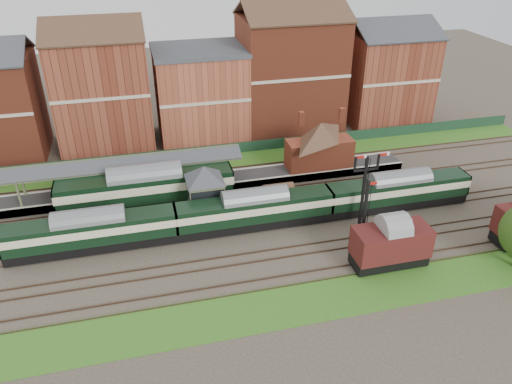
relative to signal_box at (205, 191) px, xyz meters
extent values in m
plane|color=#473D33|center=(3.00, -3.25, -3.19)|extent=(160.00, 160.00, 0.00)
cube|color=#2D6619|center=(3.00, 12.75, -3.16)|extent=(90.00, 4.50, 0.06)
cube|color=#2D6619|center=(3.00, -15.25, -3.16)|extent=(90.00, 5.00, 0.06)
cube|color=#193823|center=(3.00, 14.75, -2.44)|extent=(90.00, 0.12, 1.50)
cube|color=#2D2D2D|center=(-2.00, 6.50, -2.69)|extent=(55.00, 3.40, 1.00)
cube|color=#5D7150|center=(0.00, 0.00, -1.99)|extent=(3.40, 3.20, 2.40)
cube|color=#4E5736|center=(0.00, 0.00, 0.21)|extent=(3.60, 3.40, 2.00)
pyramid|color=#383A3F|center=(0.00, 0.00, 2.01)|extent=(5.40, 5.40, 1.60)
cube|color=maroon|center=(8.00, 0.00, -2.09)|extent=(3.00, 2.40, 2.20)
cube|color=#4C3323|center=(8.00, -0.65, -0.64)|extent=(3.20, 1.34, 0.79)
cube|color=#4C3323|center=(8.00, 0.65, -0.64)|extent=(3.20, 1.34, 0.79)
cube|color=#953E26|center=(15.00, 6.50, -0.44)|extent=(8.00, 3.00, 3.50)
pyramid|color=#4C3323|center=(15.00, 6.50, 2.41)|extent=(8.10, 8.10, 2.20)
cube|color=#953E26|center=(12.50, 6.50, 2.91)|extent=(0.60, 0.60, 1.60)
cube|color=#953E26|center=(17.50, 6.50, 2.91)|extent=(0.60, 0.60, 1.60)
cube|color=#4E5736|center=(-19.00, 5.20, -0.49)|extent=(0.22, 0.22, 3.40)
cube|color=#4E5736|center=(3.00, 7.80, -0.49)|extent=(0.22, 0.22, 3.40)
cube|color=#383A3F|center=(-8.00, 5.55, 1.41)|extent=(26.00, 1.99, 0.90)
cube|color=#383A3F|center=(-8.00, 7.45, 1.41)|extent=(26.00, 1.99, 0.90)
cube|color=#4E5736|center=(-8.00, 6.50, 1.79)|extent=(26.00, 0.20, 0.20)
cube|color=black|center=(15.00, -5.75, 0.81)|extent=(0.25, 0.25, 8.00)
cube|color=black|center=(15.00, -5.75, 3.41)|extent=(2.60, 0.18, 0.18)
cube|color=#B2140F|center=(14.35, -5.75, 4.86)|extent=(1.10, 0.08, 0.25)
cube|color=#B2140F|center=(16.75, -5.75, 4.86)|extent=(1.10, 0.08, 0.25)
cube|color=black|center=(13.00, -10.25, 0.81)|extent=(0.25, 0.25, 8.00)
cube|color=#B2140F|center=(13.55, -10.25, 4.51)|extent=(1.10, 0.08, 0.25)
cube|color=maroon|center=(-10.00, 21.75, 4.31)|extent=(12.00, 10.00, 15.00)
cube|color=#AC5337|center=(3.00, 21.75, 2.81)|extent=(12.00, 10.00, 12.00)
cube|color=#953E26|center=(16.00, 21.75, 4.81)|extent=(14.00, 10.00, 16.00)
cube|color=maroon|center=(31.00, 21.75, 3.31)|extent=(12.00, 10.00, 13.00)
cube|color=black|center=(-11.46, -3.25, -2.54)|extent=(15.96, 2.23, 0.98)
cube|color=black|center=(-11.46, -3.25, -0.90)|extent=(15.96, 2.48, 2.31)
cube|color=beige|center=(-11.46, -3.25, -0.63)|extent=(15.98, 2.52, 0.80)
cube|color=slate|center=(-11.46, -3.25, 0.38)|extent=(15.96, 2.48, 0.53)
cube|color=black|center=(4.50, -3.25, -2.54)|extent=(15.96, 2.23, 0.98)
cube|color=black|center=(4.50, -3.25, -0.90)|extent=(15.96, 2.48, 2.31)
cube|color=beige|center=(4.50, -3.25, -0.63)|extent=(15.98, 2.52, 0.80)
cube|color=slate|center=(4.50, -3.25, 0.38)|extent=(15.96, 2.48, 0.53)
cube|color=black|center=(20.46, -3.25, -2.54)|extent=(15.96, 2.23, 0.98)
cube|color=black|center=(20.46, -3.25, -0.90)|extent=(15.96, 2.48, 2.31)
cube|color=beige|center=(20.46, -3.25, -0.63)|extent=(15.98, 2.52, 0.80)
cube|color=slate|center=(20.46, -3.25, 0.38)|extent=(15.96, 2.48, 0.53)
cube|color=black|center=(-5.90, 3.25, -2.46)|extent=(18.67, 2.61, 1.14)
cube|color=black|center=(-5.90, 3.25, -0.54)|extent=(18.67, 2.90, 2.70)
cube|color=beige|center=(-5.90, 3.25, -0.22)|extent=(18.69, 2.94, 0.93)
cube|color=slate|center=(-5.90, 3.25, 0.96)|extent=(18.67, 2.90, 0.62)
cube|color=black|center=(14.92, -12.25, -2.51)|extent=(6.90, 2.54, 1.03)
cube|color=#4B1516|center=(14.92, -12.25, -0.62)|extent=(6.90, 2.99, 2.76)
cube|color=gray|center=(14.92, -12.25, 0.90)|extent=(6.90, 2.99, 0.51)
camera|label=1|loc=(-5.87, -44.89, 25.53)|focal=35.00mm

